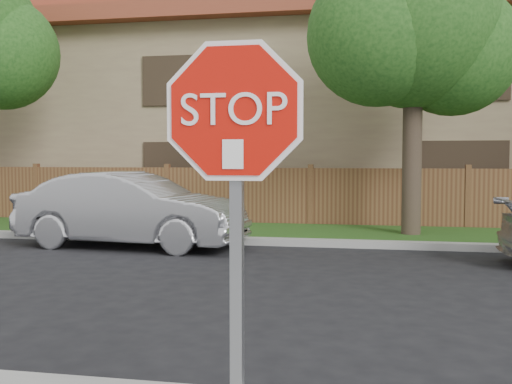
# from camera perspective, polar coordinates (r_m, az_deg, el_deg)

# --- Properties ---
(far_curb) EXTENTS (70.00, 0.30, 0.15)m
(far_curb) POSITION_cam_1_polar(r_m,az_deg,el_deg) (12.88, 3.76, -4.80)
(far_curb) COLOR gray
(far_curb) RESTS_ON ground
(grass_strip) EXTENTS (70.00, 3.00, 0.12)m
(grass_strip) POSITION_cam_1_polar(r_m,az_deg,el_deg) (14.50, 4.57, -3.93)
(grass_strip) COLOR #1E4714
(grass_strip) RESTS_ON ground
(fence) EXTENTS (70.00, 0.12, 1.60)m
(fence) POSITION_cam_1_polar(r_m,az_deg,el_deg) (16.01, 5.21, -0.58)
(fence) COLOR #57331E
(fence) RESTS_ON ground
(apartment_building) EXTENTS (35.20, 9.20, 7.20)m
(apartment_building) POSITION_cam_1_polar(r_m,az_deg,el_deg) (21.62, 6.74, 7.69)
(apartment_building) COLOR #8F7659
(apartment_building) RESTS_ON ground
(tree_mid) EXTENTS (4.80, 3.90, 7.35)m
(tree_mid) POSITION_cam_1_polar(r_m,az_deg,el_deg) (14.40, 14.93, 15.17)
(tree_mid) COLOR #382B21
(tree_mid) RESTS_ON ground
(stop_sign) EXTENTS (1.01, 0.13, 2.55)m
(stop_sign) POSITION_cam_1_polar(r_m,az_deg,el_deg) (3.10, -2.03, 1.76)
(stop_sign) COLOR gray
(stop_sign) RESTS_ON sidewalk_near
(sedan_left) EXTENTS (4.94, 2.12, 1.58)m
(sedan_left) POSITION_cam_1_polar(r_m,az_deg,el_deg) (12.86, -11.77, -1.66)
(sedan_left) COLOR #B9BABE
(sedan_left) RESTS_ON ground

